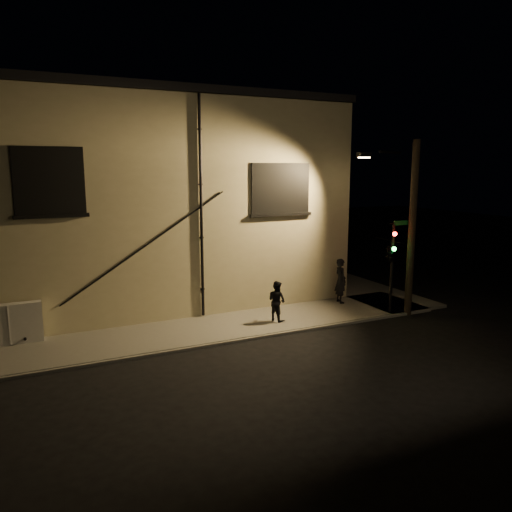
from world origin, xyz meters
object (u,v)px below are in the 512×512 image
pedestrian_a (341,281)px  streetlamp_pole (409,223)px  utility_cabinet (9,324)px  pedestrian_b (277,301)px  traffic_signal (391,252)px

pedestrian_a → streetlamp_pole: streetlamp_pole is taller
utility_cabinet → pedestrian_b: pedestrian_b is taller
pedestrian_b → traffic_signal: 4.89m
pedestrian_a → pedestrian_b: pedestrian_a is taller
pedestrian_b → traffic_signal: (4.46, -1.03, 1.70)m
streetlamp_pole → pedestrian_a: bearing=124.6°
utility_cabinet → streetlamp_pole: streetlamp_pole is taller
utility_cabinet → pedestrian_b: (9.09, -1.48, 0.08)m
pedestrian_b → pedestrian_a: bearing=-93.1°
utility_cabinet → pedestrian_b: 9.21m
pedestrian_a → traffic_signal: (0.82, -2.11, 1.51)m
utility_cabinet → pedestrian_b: bearing=-9.3°
pedestrian_a → utility_cabinet: bearing=96.5°
traffic_signal → streetlamp_pole: 1.32m
pedestrian_a → pedestrian_b: bearing=114.8°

